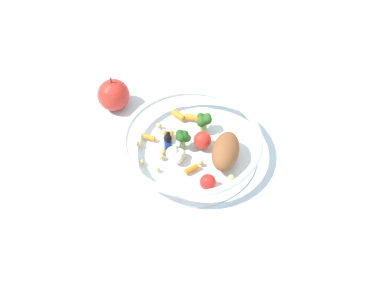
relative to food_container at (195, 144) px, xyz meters
name	(u,v)px	position (x,y,z in m)	size (l,w,h in m)	color
ground_plane	(203,153)	(-0.01, -0.01, -0.03)	(2.40, 2.40, 0.00)	silver
food_container	(195,144)	(0.00, 0.00, 0.00)	(0.26, 0.26, 0.06)	white
loose_apple	(114,95)	(0.21, 0.04, 0.01)	(0.07, 0.07, 0.08)	red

